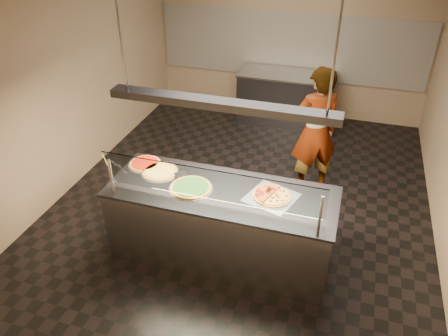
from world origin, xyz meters
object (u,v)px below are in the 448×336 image
(half_pizza_sausage, at_px, (281,197))
(prep_table, at_px, (285,98))
(perforated_tray, at_px, (271,197))
(pizza_spatula, at_px, (175,172))
(serving_counter, at_px, (222,224))
(pizza_cheese, at_px, (160,171))
(worker, at_px, (315,132))
(pizza_tomato, at_px, (145,163))
(heat_lamp_housing, at_px, (221,104))
(half_pizza_pepperoni, at_px, (263,193))
(pizza_spinach, at_px, (191,187))
(sneeze_guard, at_px, (211,186))

(half_pizza_sausage, relative_size, prep_table, 0.26)
(perforated_tray, relative_size, pizza_spatula, 2.17)
(serving_counter, height_order, pizza_spatula, pizza_spatula)
(pizza_cheese, bearing_deg, worker, 44.86)
(pizza_tomato, height_order, heat_lamp_housing, heat_lamp_housing)
(perforated_tray, height_order, pizza_cheese, pizza_cheese)
(prep_table, xyz_separation_m, heat_lamp_housing, (-0.03, -3.80, 1.48))
(worker, bearing_deg, pizza_cheese, 14.85)
(pizza_spatula, height_order, prep_table, pizza_spatula)
(serving_counter, distance_m, worker, 1.94)
(half_pizza_pepperoni, relative_size, pizza_spatula, 1.57)
(serving_counter, xyz_separation_m, perforated_tray, (0.54, 0.05, 0.47))
(pizza_spinach, distance_m, pizza_cheese, 0.50)
(pizza_cheese, bearing_deg, pizza_spinach, -23.57)
(serving_counter, height_order, worker, worker)
(prep_table, bearing_deg, sneeze_guard, -90.37)
(sneeze_guard, bearing_deg, pizza_tomato, 150.21)
(half_pizza_pepperoni, bearing_deg, heat_lamp_housing, -174.06)
(perforated_tray, relative_size, prep_table, 0.36)
(pizza_spinach, height_order, pizza_spatula, pizza_spatula)
(pizza_spinach, distance_m, pizza_spatula, 0.36)
(pizza_spatula, bearing_deg, prep_table, 79.96)
(half_pizza_pepperoni, xyz_separation_m, pizza_cheese, (-1.24, 0.10, -0.02))
(pizza_spatula, height_order, worker, worker)
(perforated_tray, relative_size, worker, 0.33)
(pizza_cheese, height_order, worker, worker)
(sneeze_guard, bearing_deg, worker, 68.99)
(heat_lamp_housing, bearing_deg, pizza_spatula, 165.19)
(perforated_tray, height_order, half_pizza_pepperoni, half_pizza_pepperoni)
(half_pizza_pepperoni, relative_size, pizza_cheese, 1.02)
(pizza_spinach, bearing_deg, sneeze_guard, -40.64)
(half_pizza_sausage, xyz_separation_m, pizza_cheese, (-1.43, 0.10, -0.01))
(perforated_tray, bearing_deg, half_pizza_pepperoni, 179.15)
(pizza_spinach, xyz_separation_m, pizza_tomato, (-0.70, 0.31, -0.00))
(sneeze_guard, distance_m, heat_lamp_housing, 0.80)
(half_pizza_sausage, relative_size, pizza_spinach, 0.92)
(worker, bearing_deg, prep_table, -99.81)
(perforated_tray, relative_size, half_pizza_pepperoni, 1.38)
(half_pizza_sausage, bearing_deg, pizza_cheese, 176.06)
(sneeze_guard, bearing_deg, pizza_cheese, 148.43)
(serving_counter, distance_m, pizza_spatula, 0.81)
(serving_counter, xyz_separation_m, pizza_cheese, (-0.79, 0.14, 0.48))
(pizza_tomato, xyz_separation_m, pizza_spatula, (0.42, -0.09, 0.01))
(prep_table, xyz_separation_m, worker, (0.76, -2.08, 0.45))
(half_pizza_pepperoni, bearing_deg, pizza_spatula, 173.75)
(pizza_spinach, height_order, prep_table, pizza_spinach)
(prep_table, bearing_deg, worker, -69.81)
(serving_counter, xyz_separation_m, pizza_spinach, (-0.33, -0.06, 0.48))
(worker, bearing_deg, pizza_spatula, 17.82)
(sneeze_guard, height_order, pizza_spinach, sneeze_guard)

